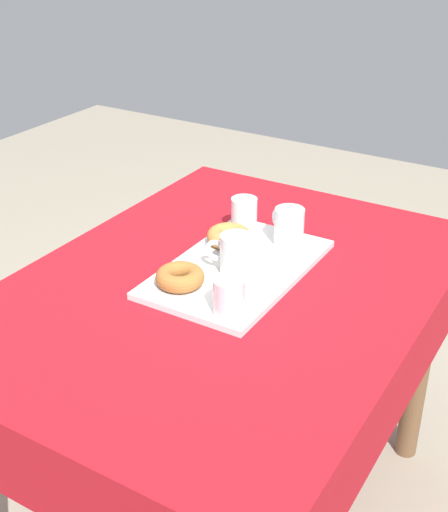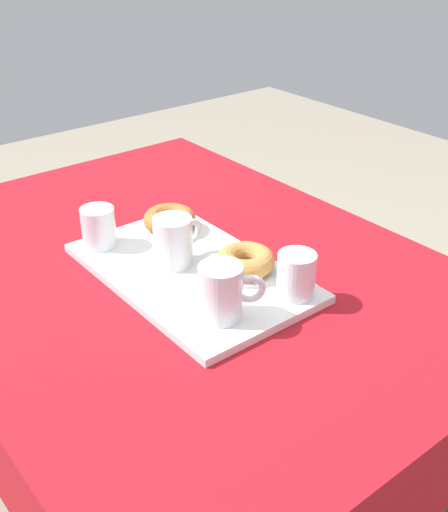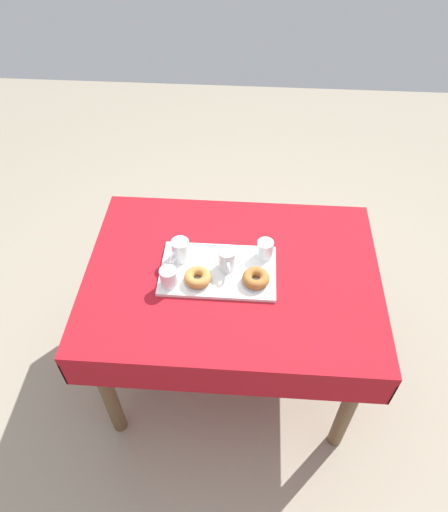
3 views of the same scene
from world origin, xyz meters
The scene contains 10 objects.
dining_table centered at (0.00, 0.00, 0.65)m, with size 1.19×0.88×0.75m.
serving_tray centered at (0.06, 0.00, 0.76)m, with size 0.46×0.28×0.02m, color white.
tea_mug_left centered at (0.02, -0.01, 0.81)m, with size 0.07×0.11×0.09m.
tea_mug_right centered at (0.21, -0.05, 0.81)m, with size 0.08×0.10×0.09m.
water_glass_near centered at (0.24, 0.09, 0.80)m, with size 0.07×0.07×0.08m.
water_glass_far centered at (-0.13, -0.09, 0.80)m, with size 0.07×0.07×0.08m.
donut_plate_left centered at (0.13, 0.07, 0.77)m, with size 0.11×0.11×0.01m, color silver.
sugar_donut_left centered at (0.13, 0.07, 0.79)m, with size 0.11×0.11×0.04m, color #BC7F3D.
donut_plate_right centered at (-0.09, 0.06, 0.77)m, with size 0.11×0.11×0.01m, color silver.
sugar_donut_right centered at (-0.09, 0.06, 0.79)m, with size 0.11×0.11×0.04m, color #A3662D.
Camera 1 is at (-1.16, -0.70, 1.53)m, focal length 48.59 mm.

